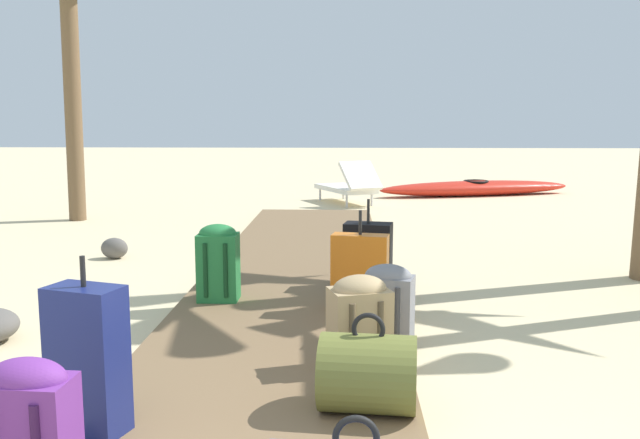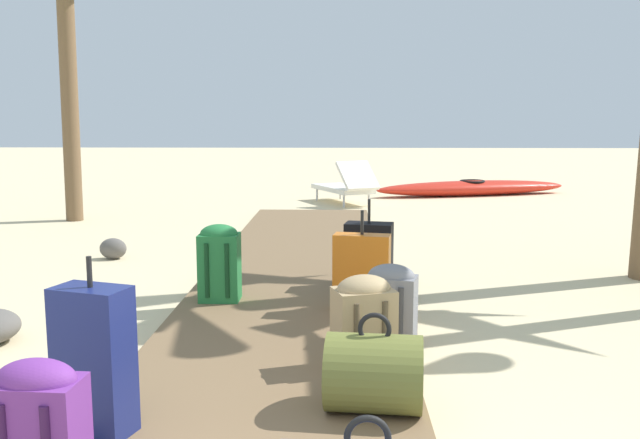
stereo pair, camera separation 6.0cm
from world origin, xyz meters
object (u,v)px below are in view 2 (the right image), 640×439
suitcase_black (369,255)px  lounge_chair (346,186)px  duffel_bag_olive (374,373)px  suitcase_navy (94,361)px  backpack_grey (391,301)px  suitcase_orange (362,273)px  backpack_purple (39,430)px  backpack_green (219,261)px  backpack_tan (364,319)px  kayak (472,188)px

suitcase_black → lounge_chair: size_ratio=0.45×
duffel_bag_olive → suitcase_navy: (-1.28, -0.27, 0.15)m
suitcase_black → lounge_chair: suitcase_black is taller
duffel_bag_olive → suitcase_black: bearing=88.1°
backpack_grey → suitcase_black: size_ratio=0.67×
suitcase_black → suitcase_orange: bearing=-96.5°
backpack_grey → backpack_purple: size_ratio=0.89×
backpack_purple → lounge_chair: bearing=82.8°
backpack_grey → backpack_green: backpack_green is taller
suitcase_black → lounge_chair: (-0.13, 6.30, -0.03)m
backpack_tan → lounge_chair: (-0.02, 8.19, -0.04)m
duffel_bag_olive → suitcase_navy: bearing=-168.2°
suitcase_orange → kayak: suitcase_orange is taller
backpack_tan → lounge_chair: size_ratio=0.33×
backpack_grey → kayak: backpack_grey is taller
lounge_chair → kayak: 2.89m
kayak → backpack_green: bearing=-113.5°
suitcase_black → suitcase_navy: (-1.36, -2.76, 0.07)m
backpack_grey → backpack_tan: (-0.19, -0.46, 0.02)m
duffel_bag_olive → backpack_tan: size_ratio=0.93×
duffel_bag_olive → backpack_green: bearing=118.6°
suitcase_navy → lounge_chair: size_ratio=0.49×
backpack_purple → suitcase_black: (1.35, 3.37, -0.02)m
backpack_purple → backpack_green: backpack_green is taller
backpack_green → backpack_tan: bearing=-52.8°
duffel_bag_olive → backpack_tan: 0.61m
suitcase_navy → kayak: bearing=70.4°
backpack_green → suitcase_black: bearing=21.3°
duffel_bag_olive → suitcase_orange: suitcase_orange is taller
suitcase_black → suitcase_orange: suitcase_orange is taller
suitcase_black → lounge_chair: bearing=91.2°
suitcase_orange → backpack_tan: bearing=-91.3°
duffel_bag_olive → suitcase_black: (0.08, 2.49, 0.08)m
suitcase_orange → kayak: 8.83m
suitcase_black → suitcase_navy: bearing=-116.2°
suitcase_navy → suitcase_orange: 2.39m
backpack_tan → backpack_grey: bearing=67.3°
backpack_tan → lounge_chair: lounge_chair is taller
suitcase_navy → suitcase_orange: suitcase_navy is taller
backpack_purple → suitcase_black: 3.63m
suitcase_black → suitcase_orange: size_ratio=0.99×
backpack_grey → kayak: size_ratio=0.13×
backpack_purple → lounge_chair: (1.22, 9.66, -0.05)m
backpack_purple → suitcase_black: suitcase_black is taller
lounge_chair → duffel_bag_olive: bearing=-89.7°
backpack_purple → duffel_bag_olive: bearing=34.5°
kayak → suitcase_black: bearing=-107.0°
backpack_grey → suitcase_navy: size_ratio=0.62×
backpack_purple → suitcase_orange: bearing=64.3°
backpack_grey → lounge_chair: 7.73m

